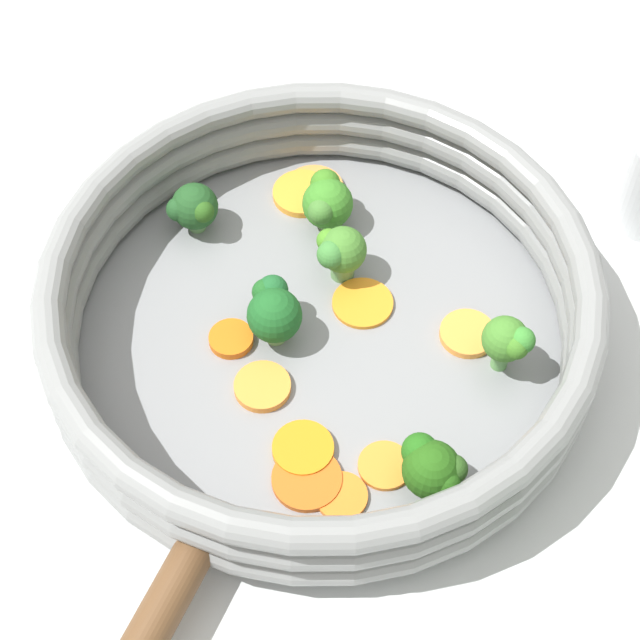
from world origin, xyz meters
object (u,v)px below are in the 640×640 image
at_px(carrot_slice_2, 262,387).
at_px(carrot_slice_6, 363,303).
at_px(broccoli_floret_2, 273,306).
at_px(carrot_slice_1, 298,194).
at_px(carrot_slice_4, 307,479).
at_px(carrot_slice_5, 303,449).
at_px(broccoli_floret_0, 340,251).
at_px(skillet, 320,339).
at_px(carrot_slice_0, 385,466).
at_px(broccoli_floret_1, 194,208).
at_px(carrot_slice_9, 314,189).
at_px(broccoli_floret_5, 432,468).
at_px(broccoli_floret_4, 327,202).
at_px(carrot_slice_7, 336,497).
at_px(carrot_slice_3, 231,344).
at_px(broccoli_floret_3, 508,341).
at_px(carrot_slice_8, 467,334).

relative_size(carrot_slice_2, carrot_slice_6, 0.88).
bearing_deg(broccoli_floret_2, carrot_slice_1, 167.02).
xyz_separation_m(carrot_slice_4, carrot_slice_5, (-0.02, -0.00, 0.00)).
bearing_deg(carrot_slice_1, broccoli_floret_0, 16.19).
distance_m(skillet, carrot_slice_4, 0.10).
bearing_deg(carrot_slice_0, skillet, -164.33).
bearing_deg(broccoli_floret_1, broccoli_floret_2, 27.58).
height_order(carrot_slice_9, broccoli_floret_5, broccoli_floret_5).
height_order(broccoli_floret_4, broccoli_floret_5, broccoli_floret_5).
relative_size(carrot_slice_5, broccoli_floret_4, 0.87).
relative_size(carrot_slice_7, broccoli_floret_2, 0.74).
relative_size(carrot_slice_7, broccoli_floret_1, 0.81).
bearing_deg(carrot_slice_5, carrot_slice_4, 0.80).
distance_m(carrot_slice_9, broccoli_floret_0, 0.08).
bearing_deg(carrot_slice_3, broccoli_floret_3, 78.78).
xyz_separation_m(carrot_slice_2, carrot_slice_5, (0.05, 0.02, 0.00)).
height_order(carrot_slice_9, broccoli_floret_4, broccoli_floret_4).
bearing_deg(broccoli_floret_2, broccoli_floret_5, 33.33).
height_order(carrot_slice_5, broccoli_floret_1, broccoli_floret_1).
bearing_deg(carrot_slice_3, carrot_slice_0, 41.77).
bearing_deg(broccoli_floret_3, skillet, -108.71).
relative_size(carrot_slice_7, broccoli_floret_4, 0.73).
relative_size(carrot_slice_1, carrot_slice_6, 1.03).
distance_m(carrot_slice_3, carrot_slice_9, 0.14).
height_order(carrot_slice_1, carrot_slice_7, carrot_slice_1).
relative_size(carrot_slice_3, carrot_slice_6, 0.71).
distance_m(carrot_slice_4, broccoli_floret_0, 0.15).
relative_size(skillet, carrot_slice_4, 7.85).
distance_m(carrot_slice_4, broccoli_floret_4, 0.20).
height_order(skillet, carrot_slice_4, carrot_slice_4).
height_order(carrot_slice_0, carrot_slice_3, carrot_slice_3).
distance_m(carrot_slice_4, broccoli_floret_2, 0.11).
distance_m(carrot_slice_2, carrot_slice_9, 0.17).
distance_m(carrot_slice_3, carrot_slice_4, 0.11).
bearing_deg(carrot_slice_3, carrot_slice_4, 21.07).
relative_size(broccoli_floret_0, broccoli_floret_2, 0.99).
bearing_deg(carrot_slice_5, carrot_slice_0, 71.62).
xyz_separation_m(broccoli_floret_0, broccoli_floret_1, (-0.05, -0.09, -0.00)).
xyz_separation_m(carrot_slice_2, broccoli_floret_0, (-0.08, 0.06, 0.02)).
relative_size(carrot_slice_0, carrot_slice_3, 1.12).
bearing_deg(carrot_slice_6, carrot_slice_8, 63.32).
distance_m(skillet, broccoli_floret_3, 0.12).
bearing_deg(broccoli_floret_0, broccoli_floret_2, -50.53).
xyz_separation_m(broccoli_floret_2, broccoli_floret_3, (0.04, 0.14, 0.00)).
xyz_separation_m(carrot_slice_2, broccoli_floret_1, (-0.13, -0.04, 0.02)).
xyz_separation_m(carrot_slice_1, carrot_slice_6, (0.10, 0.03, -0.00)).
distance_m(carrot_slice_3, broccoli_floret_4, 0.12).
distance_m(carrot_slice_4, carrot_slice_5, 0.02).
height_order(carrot_slice_4, carrot_slice_7, carrot_slice_4).
relative_size(skillet, carrot_slice_5, 8.80).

